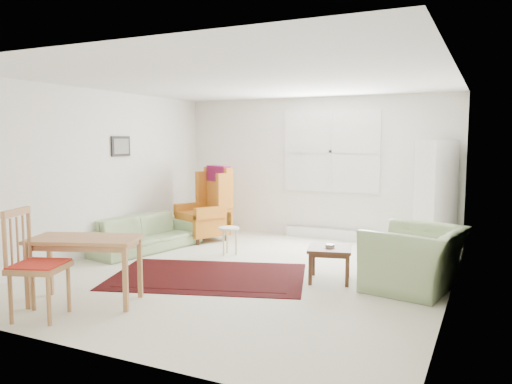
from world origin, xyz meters
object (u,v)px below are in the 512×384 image
at_px(coffee_table, 330,264).
at_px(desk_chair, 39,264).
at_px(desk, 86,270).
at_px(armchair, 415,252).
at_px(cabinet, 436,197).
at_px(sofa, 145,227).
at_px(stool, 229,241).
at_px(wingback_chair, 202,203).

distance_m(coffee_table, desk_chair, 3.32).
distance_m(coffee_table, desk, 2.88).
distance_m(armchair, cabinet, 2.17).
xyz_separation_m(armchair, coffee_table, (-1.00, -0.10, -0.23)).
distance_m(sofa, cabinet, 4.57).
relative_size(armchair, cabinet, 0.65).
bearing_deg(stool, coffee_table, -21.74).
bearing_deg(stool, armchair, -12.55).
distance_m(desk, desk_chair, 0.57).
relative_size(stool, desk, 0.38).
distance_m(armchair, wingback_chair, 4.01).
bearing_deg(wingback_chair, coffee_table, -2.24).
height_order(cabinet, desk_chair, cabinet).
height_order(stool, cabinet, cabinet).
height_order(armchair, coffee_table, armchair).
height_order(wingback_chair, desk_chair, wingback_chair).
bearing_deg(sofa, desk_chair, -150.00).
height_order(wingback_chair, cabinet, cabinet).
height_order(armchair, wingback_chair, wingback_chair).
relative_size(armchair, coffee_table, 2.15).
bearing_deg(coffee_table, desk, -137.48).
relative_size(wingback_chair, cabinet, 0.74).
bearing_deg(wingback_chair, sofa, -84.72).
bearing_deg(armchair, sofa, -83.85).
bearing_deg(coffee_table, sofa, 172.64).
distance_m(stool, cabinet, 3.26).
xyz_separation_m(wingback_chair, stool, (0.94, -0.76, -0.44)).
bearing_deg(armchair, desk_chair, -40.64).
xyz_separation_m(stool, desk_chair, (-0.37, -3.21, 0.33)).
xyz_separation_m(cabinet, desk_chair, (-3.19, -4.70, -0.33)).
distance_m(sofa, stool, 1.39).
bearing_deg(desk_chair, armchair, -69.99).
bearing_deg(armchair, desk, -46.41).
bearing_deg(cabinet, stool, -128.43).
height_order(armchair, cabinet, cabinet).
bearing_deg(sofa, stool, -65.38).
relative_size(sofa, cabinet, 1.08).
xyz_separation_m(sofa, stool, (1.34, 0.32, -0.16)).
distance_m(wingback_chair, coffee_table, 3.16).
bearing_deg(coffee_table, armchair, 5.56).
distance_m(sofa, wingback_chair, 1.18).
bearing_deg(wingback_chair, cabinet, 37.15).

